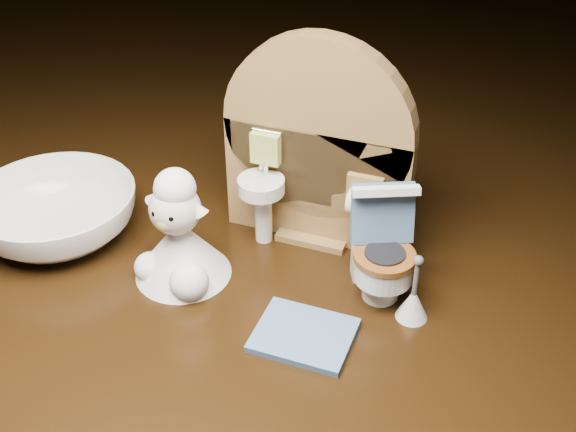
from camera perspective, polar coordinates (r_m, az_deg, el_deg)
name	(u,v)px	position (r m, az deg, el deg)	size (l,w,h in m)	color
backdrop_panel	(316,156)	(0.48, 2.26, 4.79)	(0.13, 0.05, 0.15)	olive
toy_toilet	(381,254)	(0.46, 7.38, -3.01)	(0.05, 0.05, 0.08)	white
bath_mat	(304,335)	(0.44, 1.27, -9.40)	(0.06, 0.05, 0.00)	#496B97
toilet_brush	(413,301)	(0.45, 9.85, -6.67)	(0.02, 0.02, 0.05)	white
plush_lamb	(179,241)	(0.47, -8.60, -1.95)	(0.06, 0.06, 0.08)	white
ceramic_bowl	(56,214)	(0.54, -17.84, 0.16)	(0.11, 0.11, 0.04)	white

